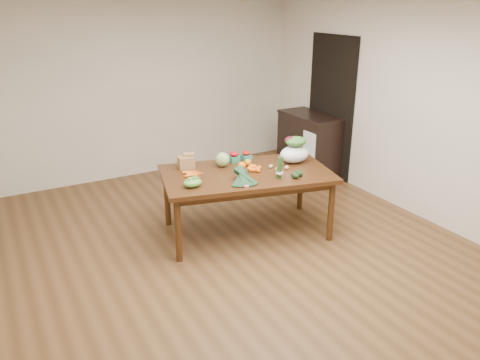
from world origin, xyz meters
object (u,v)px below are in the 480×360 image
cabbage (222,160)px  kale_bunch (244,177)px  salad_bag (295,151)px  dining_table (246,203)px  mandarin_cluster (254,168)px  asparagus_bundle (280,167)px  paper_bag (186,161)px  cabinet (309,144)px

cabbage → kale_bunch: (-0.05, -0.60, -0.00)m
kale_bunch → salad_bag: 0.93m
dining_table → mandarin_cluster: size_ratio=10.40×
cabbage → asparagus_bundle: size_ratio=0.67×
kale_bunch → cabbage: bearing=98.3°
paper_bag → mandarin_cluster: 0.79m
mandarin_cluster → asparagus_bundle: 0.36m
dining_table → asparagus_bundle: (0.21, -0.34, 0.50)m
cabinet → asparagus_bundle: (-1.63, -1.62, 0.40)m
cabinet → kale_bunch: size_ratio=2.55×
dining_table → salad_bag: salad_bag is taller
dining_table → mandarin_cluster: bearing=5.5°
mandarin_cluster → asparagus_bundle: asparagus_bundle is taller
asparagus_bundle → salad_bag: 0.58m
kale_bunch → paper_bag: bearing=127.9°
cabinet → asparagus_bundle: asparagus_bundle is taller
cabinet → salad_bag: 1.78m
paper_bag → salad_bag: 1.28m
cabinet → salad_bag: (-1.18, -1.26, 0.42)m
paper_bag → kale_bunch: 0.82m
mandarin_cluster → dining_table: bearing=172.0°
dining_table → cabinet: 2.25m
paper_bag → mandarin_cluster: size_ratio=1.33×
dining_table → mandarin_cluster: 0.42m
asparagus_bundle → paper_bag: bearing=147.2°
asparagus_bundle → mandarin_cluster: bearing=123.2°
dining_table → paper_bag: size_ratio=7.83×
dining_table → kale_bunch: 0.58m
dining_table → cabinet: cabinet is taller
dining_table → salad_bag: size_ratio=5.12×
dining_table → salad_bag: bearing=15.2°
kale_bunch → mandarin_cluster: bearing=57.1°
paper_bag → cabbage: (0.39, -0.15, -0.00)m
asparagus_bundle → kale_bunch: bearing=-172.6°
mandarin_cluster → kale_bunch: (-0.30, -0.28, 0.04)m
kale_bunch → asparagus_bundle: 0.42m
asparagus_bundle → salad_bag: size_ratio=0.68×
kale_bunch → cabinet: bearing=51.2°
mandarin_cluster → asparagus_bundle: bearing=-70.3°
dining_table → cabinet: size_ratio=1.84×
paper_bag → kale_bunch: (0.34, -0.74, -0.00)m
paper_bag → asparagus_bundle: size_ratio=0.96×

